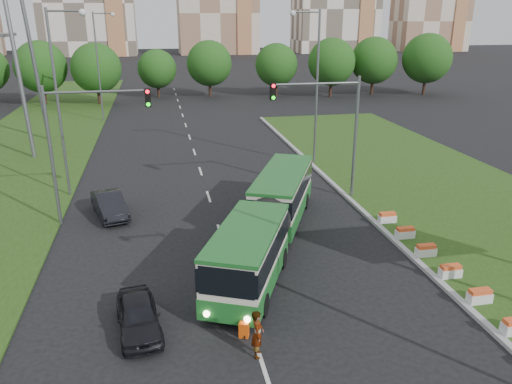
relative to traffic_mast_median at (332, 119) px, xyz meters
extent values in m
plane|color=black|center=(-4.78, -10.00, -5.35)|extent=(360.00, 360.00, 0.00)
cube|color=#234012|center=(8.22, -2.00, -5.27)|extent=(14.00, 60.00, 0.15)
cube|color=#9C9C9C|center=(1.27, -2.00, -5.26)|extent=(0.30, 60.00, 0.18)
cube|color=#234012|center=(-22.78, 15.00, -5.30)|extent=(12.00, 110.00, 0.10)
cylinder|color=slate|center=(1.62, 0.00, -1.35)|extent=(0.20, 0.20, 8.00)
cylinder|color=slate|center=(-1.13, 0.00, 2.25)|extent=(5.50, 0.14, 0.14)
cube|color=black|center=(-3.88, 0.00, 1.85)|extent=(0.32, 0.32, 1.00)
cylinder|color=slate|center=(-16.78, -1.00, -1.35)|extent=(0.20, 0.20, 8.00)
cylinder|color=slate|center=(-14.03, -1.00, 2.25)|extent=(5.50, 0.14, 0.14)
cube|color=black|center=(-11.28, -1.00, 1.85)|extent=(0.32, 0.32, 1.00)
cube|color=beige|center=(-5.77, -10.80, -3.69)|extent=(2.37, 6.53, 2.56)
cube|color=beige|center=(-5.77, -2.42, -3.69)|extent=(2.37, 7.95, 2.56)
cylinder|color=black|center=(-5.77, -6.96, -3.74)|extent=(2.37, 1.18, 2.37)
cube|color=#1B6124|center=(-5.77, -10.80, -4.55)|extent=(2.44, 6.58, 0.90)
cube|color=#1B6124|center=(-5.77, -2.42, -4.55)|extent=(2.44, 8.00, 0.90)
cube|color=black|center=(-5.77, -10.80, -3.27)|extent=(2.44, 6.58, 0.99)
cube|color=black|center=(-5.77, -2.42, -3.27)|extent=(2.44, 8.00, 0.99)
imported|color=black|center=(-12.03, -12.66, -4.69)|extent=(2.03, 4.03, 1.32)
imported|color=black|center=(-14.00, -0.27, -4.63)|extent=(2.69, 4.64, 1.45)
imported|color=gray|center=(-7.85, -15.02, -4.44)|extent=(0.57, 0.74, 1.82)
cube|color=#EA500C|center=(-8.13, -13.82, -5.04)|extent=(0.36, 0.31, 0.61)
cylinder|color=black|center=(-8.13, -13.97, -5.28)|extent=(0.04, 0.14, 0.14)
camera|label=1|loc=(-10.82, -29.63, 6.12)|focal=35.00mm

